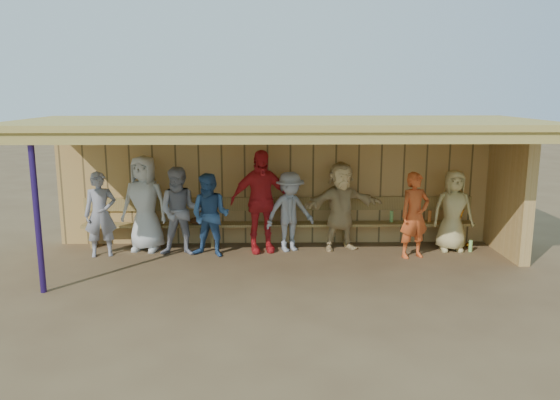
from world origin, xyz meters
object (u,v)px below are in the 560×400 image
object	(u,v)px
player_h	(453,211)
bench	(279,219)
player_extra	(180,212)
player_c	(210,215)
player_e	(290,212)
player_g	(415,215)
player_b	(145,203)
player_f	(341,206)
player_a	(101,214)
player_d	(260,201)

from	to	relation	value
player_h	bench	size ratio (longest dim) A/B	0.20
player_h	player_extra	size ratio (longest dim) A/B	0.94
player_c	player_e	xyz separation A→B (m)	(1.45, 0.31, -0.01)
player_e	bench	xyz separation A→B (m)	(-0.19, 0.41, -0.23)
player_c	player_g	distance (m)	3.69
player_b	player_f	size ratio (longest dim) A/B	1.07
player_e	player_g	xyz separation A→B (m)	(2.23, -0.46, 0.03)
player_c	player_e	size ratio (longest dim) A/B	1.01
player_b	player_c	bearing A→B (deg)	-6.62
bench	player_h	bearing A→B (deg)	-7.90
player_a	player_c	distance (m)	1.99
player_c	bench	world-z (taller)	player_c
player_g	player_f	bearing A→B (deg)	139.22
player_c	player_f	size ratio (longest dim) A/B	0.91
player_b	bench	xyz separation A→B (m)	(2.53, 0.31, -0.38)
player_b	player_c	distance (m)	1.34
player_d	player_extra	size ratio (longest dim) A/B	1.17
player_b	player_g	xyz separation A→B (m)	(4.95, -0.57, -0.12)
player_d	bench	world-z (taller)	player_d
player_h	player_e	bearing A→B (deg)	-178.80
player_c	bench	distance (m)	1.47
player_e	player_extra	world-z (taller)	player_extra
player_extra	bench	world-z (taller)	player_extra
player_d	player_extra	distance (m)	1.48
player_a	player_b	distance (m)	0.82
player_d	player_h	bearing A→B (deg)	-14.39
player_d	player_g	xyz separation A→B (m)	(2.78, -0.44, -0.18)
player_e	player_h	size ratio (longest dim) A/B	0.98
player_a	player_h	world-z (taller)	player_a
player_b	player_f	world-z (taller)	player_b
player_b	player_extra	distance (m)	0.80
player_e	player_extra	size ratio (longest dim) A/B	0.92
player_g	player_h	xyz separation A→B (m)	(0.84, 0.42, -0.01)
player_g	player_extra	distance (m)	4.24
player_a	bench	xyz separation A→B (m)	(3.26, 0.66, -0.25)
player_b	player_f	bearing A→B (deg)	11.25
player_c	player_g	size ratio (longest dim) A/B	0.98
player_e	player_f	distance (m)	0.98
bench	player_e	bearing A→B (deg)	-64.94
player_f	bench	bearing A→B (deg)	148.38
player_g	player_h	size ratio (longest dim) A/B	1.02
player_extra	player_e	bearing A→B (deg)	5.69
player_b	bench	distance (m)	2.58
player_d	player_e	distance (m)	0.59
player_extra	bench	xyz separation A→B (m)	(1.81, 0.64, -0.29)
player_c	player_f	world-z (taller)	player_f
player_extra	player_c	bearing A→B (deg)	-9.02
player_c	player_a	bearing A→B (deg)	-164.82
player_f	bench	distance (m)	1.24
player_b	player_f	xyz separation A→B (m)	(3.69, -0.01, -0.06)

